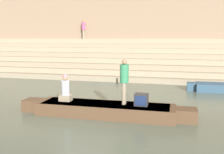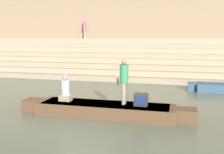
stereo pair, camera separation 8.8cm
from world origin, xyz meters
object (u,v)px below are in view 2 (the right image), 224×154
person_rowing (65,90)px  mooring_post (126,79)px  rowboat_main (105,109)px  person_standing (124,78)px  tv_set (141,100)px  person_on_steps (85,28)px

person_rowing → mooring_post: (1.34, 6.24, -0.42)m
rowboat_main → person_standing: bearing=14.3°
rowboat_main → mooring_post: bearing=96.4°
person_rowing → tv_set: (3.15, 0.01, -0.22)m
person_rowing → person_on_steps: (-3.82, 12.80, 3.00)m
person_on_steps → tv_set: bearing=-92.6°
person_on_steps → person_standing: bearing=-94.9°
person_rowing → person_on_steps: bearing=112.1°
mooring_post → person_on_steps: 9.02m
mooring_post → person_standing: bearing=-79.7°
rowboat_main → mooring_post: mooring_post is taller
rowboat_main → tv_set: size_ratio=13.69×
rowboat_main → tv_set: tv_set is taller
mooring_post → person_rowing: bearing=-102.1°
tv_set → person_on_steps: bearing=119.3°
person_rowing → mooring_post: bearing=83.4°
person_rowing → tv_set: person_rowing is taller
rowboat_main → mooring_post: size_ratio=6.72×
person_standing → person_rowing: (-2.46, -0.08, -0.58)m
tv_set → person_standing: bearing=174.9°
mooring_post → rowboat_main: bearing=-86.7°
rowboat_main → person_standing: (0.75, 0.15, 1.26)m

